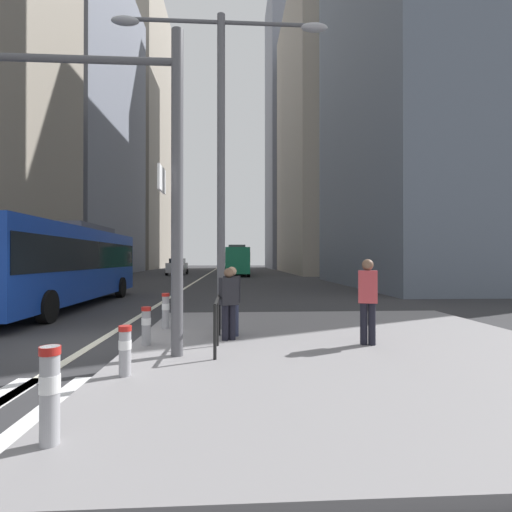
{
  "coord_description": "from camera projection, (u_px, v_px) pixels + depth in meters",
  "views": [
    {
      "loc": [
        3.12,
        -8.81,
        1.93
      ],
      "look_at": [
        5.82,
        36.38,
        2.23
      ],
      "focal_mm": 27.07,
      "sensor_mm": 36.0,
      "label": 1
    }
  ],
  "objects": [
    {
      "name": "ground_plane",
      "position": [
        191.0,
        285.0,
        28.56
      ],
      "size": [
        160.0,
        160.0,
        0.0
      ],
      "primitive_type": "plane",
      "color": "#303033"
    },
    {
      "name": "median_island",
      "position": [
        349.0,
        349.0,
        7.92
      ],
      "size": [
        9.0,
        10.0,
        0.15
      ],
      "primitive_type": "cube",
      "color": "gray",
      "rests_on": "ground"
    },
    {
      "name": "lane_centre_line",
      "position": [
        202.0,
        278.0,
        38.54
      ],
      "size": [
        0.2,
        80.0,
        0.01
      ],
      "primitive_type": "cube",
      "color": "beige",
      "rests_on": "ground"
    },
    {
      "name": "office_tower_left_mid",
      "position": [
        79.0,
        121.0,
        47.79
      ],
      "size": [
        11.02,
        23.92,
        37.91
      ],
      "primitive_type": "cube",
      "color": "slate",
      "rests_on": "ground"
    },
    {
      "name": "office_tower_left_far",
      "position": [
        135.0,
        131.0,
        75.4
      ],
      "size": [
        10.41,
        23.66,
        53.81
      ],
      "primitive_type": "cube",
      "color": "gray",
      "rests_on": "ground"
    },
    {
      "name": "office_tower_right_mid",
      "position": [
        334.0,
        135.0,
        53.15
      ],
      "size": [
        13.02,
        23.8,
        37.82
      ],
      "primitive_type": "cube",
      "color": "gray",
      "rests_on": "ground"
    },
    {
      "name": "office_tower_right_far",
      "position": [
        303.0,
        131.0,
        76.81
      ],
      "size": [
        13.81,
        16.4,
        54.79
      ],
      "primitive_type": "cube",
      "color": "slate",
      "rests_on": "ground"
    },
    {
      "name": "city_bus_blue_oncoming",
      "position": [
        62.0,
        261.0,
        15.22
      ],
      "size": [
        2.75,
        11.98,
        3.4
      ],
      "color": "#14389E",
      "rests_on": "ground"
    },
    {
      "name": "city_bus_red_receding",
      "position": [
        236.0,
        259.0,
        44.32
      ],
      "size": [
        2.88,
        11.11,
        3.4
      ],
      "color": "#198456",
      "rests_on": "ground"
    },
    {
      "name": "car_oncoming_mid",
      "position": [
        177.0,
        267.0,
        45.32
      ],
      "size": [
        2.2,
        4.6,
        1.94
      ],
      "color": "silver",
      "rests_on": "ground"
    },
    {
      "name": "car_receding_near",
      "position": [
        235.0,
        265.0,
        58.19
      ],
      "size": [
        2.04,
        4.45,
        1.94
      ],
      "color": "gold",
      "rests_on": "ground"
    },
    {
      "name": "traffic_signal_gantry",
      "position": [
        66.0,
        138.0,
        6.96
      ],
      "size": [
        5.99,
        0.65,
        6.0
      ],
      "color": "#515156",
      "rests_on": "median_island"
    },
    {
      "name": "street_lamp_post",
      "position": [
        221.0,
        127.0,
        9.8
      ],
      "size": [
        5.5,
        0.32,
        8.0
      ],
      "color": "#56565B",
      "rests_on": "median_island"
    },
    {
      "name": "bollard_front",
      "position": [
        50.0,
        390.0,
        3.69
      ],
      "size": [
        0.2,
        0.2,
        0.94
      ],
      "color": "#99999E",
      "rests_on": "median_island"
    },
    {
      "name": "bollard_left",
      "position": [
        125.0,
        348.0,
        5.85
      ],
      "size": [
        0.2,
        0.2,
        0.76
      ],
      "color": "#99999E",
      "rests_on": "median_island"
    },
    {
      "name": "bollard_right",
      "position": [
        146.0,
        324.0,
        7.94
      ],
      "size": [
        0.2,
        0.2,
        0.78
      ],
      "color": "#99999E",
      "rests_on": "median_island"
    },
    {
      "name": "bollard_back",
      "position": [
        166.0,
        309.0,
        9.79
      ],
      "size": [
        0.2,
        0.2,
        0.9
      ],
      "color": "#99999E",
      "rests_on": "median_island"
    },
    {
      "name": "pedestrian_railing",
      "position": [
        218.0,
        308.0,
        8.4
      ],
      "size": [
        0.06,
        3.27,
        0.98
      ],
      "color": "black",
      "rests_on": "median_island"
    },
    {
      "name": "pedestrian_waiting",
      "position": [
        368.0,
        297.0,
        7.96
      ],
      "size": [
        0.44,
        0.35,
        1.77
      ],
      "color": "black",
      "rests_on": "median_island"
    },
    {
      "name": "pedestrian_walking",
      "position": [
        232.0,
        298.0,
        8.85
      ],
      "size": [
        0.4,
        0.27,
        1.59
      ],
      "color": "#2D334C",
      "rests_on": "median_island"
    },
    {
      "name": "pedestrian_far",
      "position": [
        229.0,
        300.0,
        8.42
      ],
      "size": [
        0.44,
        0.36,
        1.57
      ],
      "color": "black",
      "rests_on": "median_island"
    }
  ]
}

